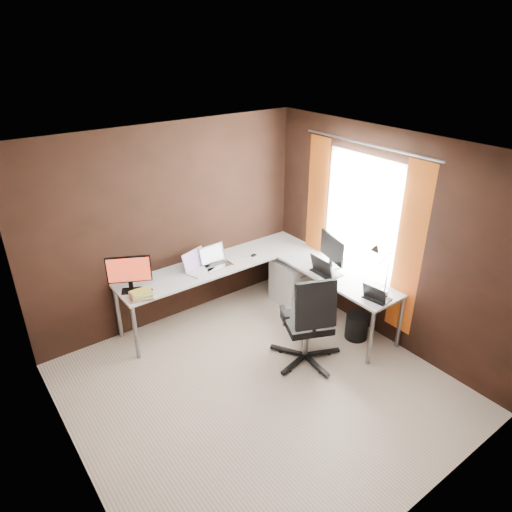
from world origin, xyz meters
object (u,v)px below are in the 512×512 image
Objects in this scene: laptop_silver at (215,261)px; desk_lamp at (380,264)px; monitor_right at (332,249)px; wastebasket at (357,327)px; laptop_black_big at (324,270)px; book_stack at (141,295)px; laptop_white at (198,266)px; monitor_left at (129,272)px; office_chair at (307,337)px; drawer_pedestal at (292,281)px; laptop_black_small at (376,296)px.

desk_lamp is (1.07, -1.70, 0.33)m from laptop_silver.
wastebasket is at bearing -170.50° from monitor_right.
desk_lamp is (0.12, -0.70, 0.33)m from laptop_black_big.
wastebasket is (2.16, -1.29, -0.61)m from book_stack.
desk_lamp reaches higher than book_stack.
laptop_black_big is (1.19, -1.01, -0.00)m from laptop_white.
office_chair is (1.40, -1.46, -0.64)m from monitor_left.
laptop_black_big reaches higher than book_stack.
book_stack is 0.92× the size of wastebasket.
desk_lamp is (0.05, -1.37, 0.81)m from drawer_pedestal.
laptop_silver is 1.54m from office_chair.
monitor_left is 1.07× the size of laptop_white.
drawer_pedestal is 0.90m from monitor_right.
office_chair is at bearing 177.28° from wastebasket.
laptop_black_big is 0.80m from wastebasket.
laptop_white reaches higher than wastebasket.
office_chair is 0.81m from wastebasket.
office_chair is at bearing 136.92° from monitor_right.
laptop_silver is at bearing 125.19° from office_chair.
monitor_right reaches higher than wastebasket.
laptop_silver is at bearing 9.88° from book_stack.
monitor_right reaches higher than drawer_pedestal.
laptop_black_small is 0.50× the size of desk_lamp.
laptop_black_small is at bearing -73.62° from laptop_white.
drawer_pedestal is 1.39m from laptop_white.
monitor_left is at bearing 65.14° from laptop_black_big.
wastebasket is (-0.06, -0.56, -0.82)m from monitor_right.
laptop_white reaches higher than drawer_pedestal.
monitor_left reaches higher than wastebasket.
laptop_black_small is (0.98, -1.77, -0.01)m from laptop_silver.
laptop_silver is at bearing 25.79° from monitor_left.
monitor_right is at bearing -51.86° from laptop_white.
monitor_right is 0.83× the size of desk_lamp.
laptop_silver is (0.24, -0.01, 0.00)m from laptop_white.
office_chair is 3.60× the size of wastebasket.
wastebasket is at bearing -7.43° from monitor_left.
monitor_left is 0.75× the size of desk_lamp.
book_stack is at bearing 87.02° from monitor_right.
laptop_black_big is 1.18× the size of laptop_black_small.
desk_lamp is at bearing -94.17° from wastebasket.
book_stack is (-2.09, 0.15, 0.47)m from drawer_pedestal.
laptop_black_big is 0.77m from laptop_black_small.
wastebasket is (0.02, 0.22, -0.96)m from desk_lamp.
drawer_pedestal is 1.18m from laptop_silver.
wastebasket is at bearing 75.03° from desk_lamp.
book_stack is at bearing 133.98° from desk_lamp.
monitor_left reaches higher than laptop_black_small.
book_stack is 1.91m from office_chair.
drawer_pedestal is 1.92× the size of wastebasket.
desk_lamp is (2.15, -1.52, 0.34)m from book_stack.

